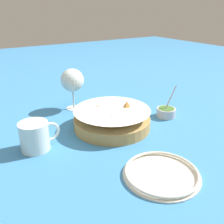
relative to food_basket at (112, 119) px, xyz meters
name	(u,v)px	position (x,y,z in m)	size (l,w,h in m)	color
ground_plane	(103,126)	(-0.02, 0.03, -0.03)	(4.00, 4.00, 0.00)	teal
food_basket	(112,119)	(0.00, 0.00, 0.00)	(0.27, 0.27, 0.09)	#B2894C
sauce_cup	(166,112)	(0.23, -0.03, -0.01)	(0.08, 0.07, 0.12)	#B7B7BC
wine_glass	(72,81)	(-0.04, 0.24, 0.09)	(0.09, 0.09, 0.17)	silver
beer_mug	(35,137)	(-0.27, 0.00, 0.01)	(0.12, 0.09, 0.09)	silver
side_plate	(161,173)	(-0.04, -0.30, -0.02)	(0.20, 0.20, 0.01)	silver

